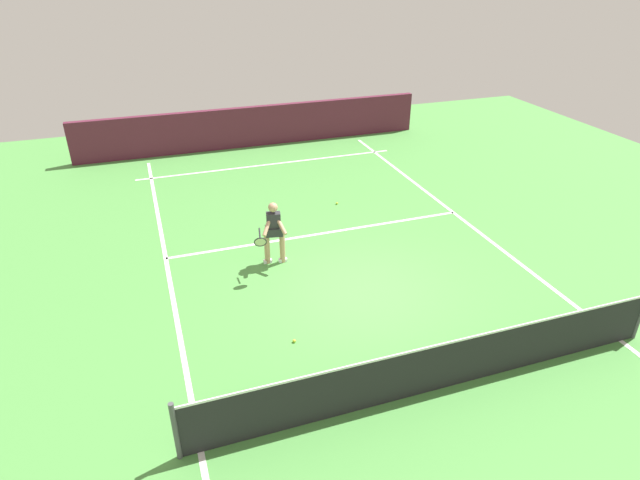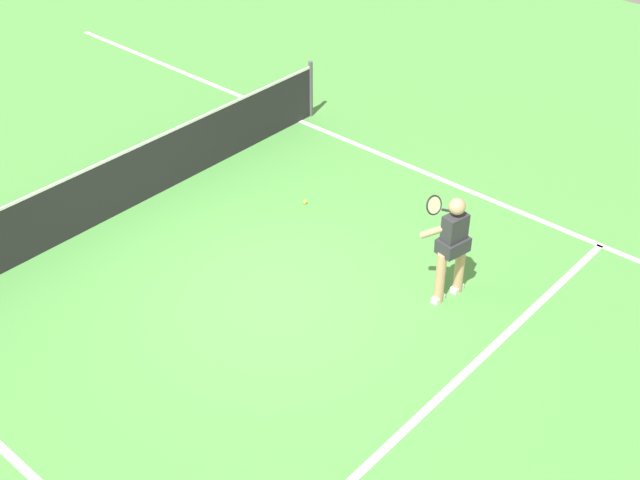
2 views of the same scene
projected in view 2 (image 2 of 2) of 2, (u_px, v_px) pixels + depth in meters
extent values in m
plane|color=#4C9342|center=(275.00, 293.00, 11.67)|extent=(28.06, 28.06, 0.00)
cube|color=white|center=(446.00, 391.00, 10.14)|extent=(7.95, 0.10, 0.01)
cube|color=white|center=(19.00, 465.00, 9.23)|extent=(0.10, 19.59, 0.01)
cube|color=white|center=(442.00, 180.00, 14.10)|extent=(0.10, 19.59, 0.01)
cylinder|color=#4C4C51|center=(311.00, 89.00, 15.70)|extent=(0.08, 0.08, 1.07)
cube|color=#232326|center=(125.00, 183.00, 13.12)|extent=(8.47, 0.02, 0.95)
cube|color=white|center=(120.00, 154.00, 12.83)|extent=(8.47, 0.02, 0.04)
cylinder|color=tan|center=(440.00, 278.00, 11.30)|extent=(0.13, 0.13, 0.78)
cylinder|color=tan|center=(460.00, 268.00, 11.48)|extent=(0.13, 0.13, 0.78)
cube|color=white|center=(438.00, 298.00, 11.51)|extent=(0.20, 0.10, 0.08)
cube|color=white|center=(457.00, 288.00, 11.69)|extent=(0.20, 0.10, 0.08)
cube|color=#2D2D33|center=(454.00, 233.00, 11.02)|extent=(0.35, 0.26, 0.52)
cube|color=#2D2D33|center=(453.00, 245.00, 11.14)|extent=(0.45, 0.35, 0.20)
sphere|color=tan|center=(457.00, 206.00, 10.79)|extent=(0.22, 0.22, 0.22)
cylinder|color=tan|center=(438.00, 230.00, 11.03)|extent=(0.20, 0.49, 0.37)
cylinder|color=tan|center=(454.00, 222.00, 11.18)|extent=(0.35, 0.44, 0.37)
cylinder|color=black|center=(450.00, 211.00, 11.47)|extent=(0.09, 0.30, 0.14)
torus|color=black|center=(434.00, 205.00, 11.70)|extent=(0.30, 0.17, 0.28)
cylinder|color=beige|center=(434.00, 205.00, 11.70)|extent=(0.25, 0.13, 0.23)
sphere|color=#D1E533|center=(305.00, 202.00, 13.49)|extent=(0.07, 0.07, 0.07)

